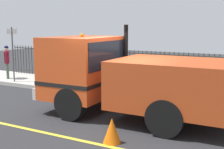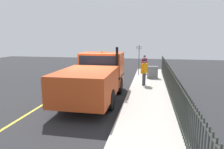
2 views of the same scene
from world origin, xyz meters
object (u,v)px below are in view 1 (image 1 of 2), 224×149
Objects in this scene: pedestrian_distant at (7,58)px; street_sign at (13,48)px; utility_cabinet at (51,70)px; work_truck at (123,74)px; worker_standing at (89,62)px; traffic_cone at (112,130)px.

street_sign is (-0.44, -0.88, 0.56)m from pedestrian_distant.
street_sign reaches higher than utility_cabinet.
street_sign is at bearing 20.92° from pedestrian_distant.
work_truck is 6.81m from street_sign.
pedestrian_distant is 1.72× the size of utility_cabinet.
pedestrian_distant is 0.64× the size of street_sign.
traffic_cone is at bearing -22.37° from worker_standing.
traffic_cone is (-2.03, -0.71, -1.00)m from work_truck.
work_truck is 9.91× the size of traffic_cone.
utility_cabinet is 7.87m from traffic_cone.
worker_standing reaches higher than traffic_cone.
worker_standing reaches higher than utility_cabinet.
pedestrian_distant is at bearing -148.82° from worker_standing.
traffic_cone is at bearing -129.99° from utility_cabinet.
work_truck reaches higher than street_sign.
work_truck reaches higher than pedestrian_distant.
worker_standing is 5.77m from traffic_cone.
work_truck reaches higher than utility_cabinet.
work_truck is 3.41× the size of worker_standing.
street_sign reaches higher than traffic_cone.
pedestrian_distant is at bearing 72.00° from work_truck.
pedestrian_distant reaches higher than traffic_cone.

